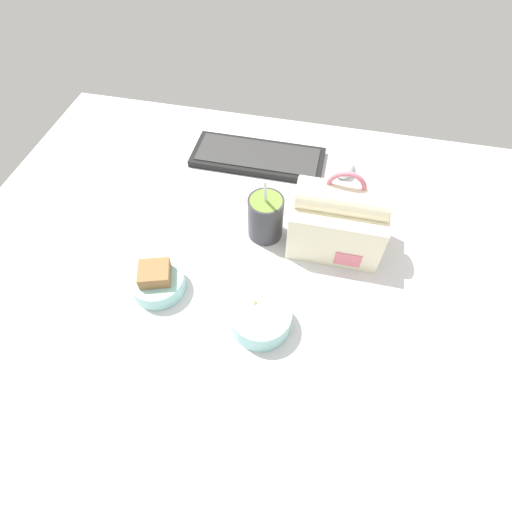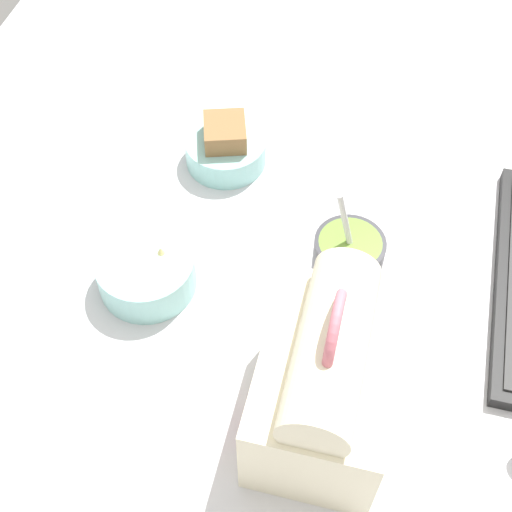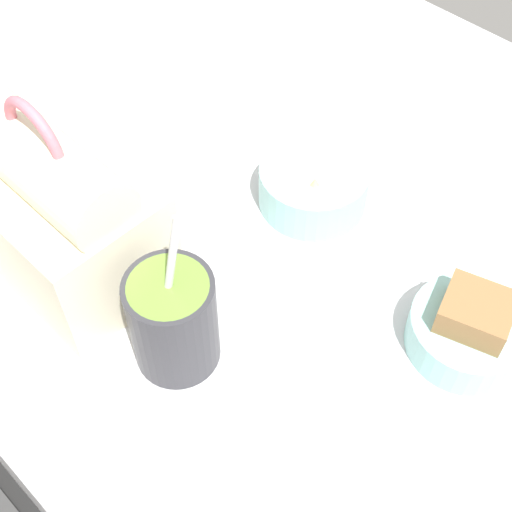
% 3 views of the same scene
% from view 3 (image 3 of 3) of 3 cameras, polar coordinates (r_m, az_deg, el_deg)
% --- Properties ---
extents(desk_surface, '(1.40, 1.10, 0.02)m').
position_cam_3_polar(desk_surface, '(0.73, -0.24, -3.24)').
color(desk_surface, silver).
rests_on(desk_surface, ground).
extents(lunch_bag, '(0.20, 0.14, 0.21)m').
position_cam_3_polar(lunch_bag, '(0.71, -15.48, 3.46)').
color(lunch_bag, '#EFE5C1').
rests_on(lunch_bag, desk_surface).
extents(soup_cup, '(0.08, 0.08, 0.18)m').
position_cam_3_polar(soup_cup, '(0.64, -6.52, -5.19)').
color(soup_cup, '#333338').
rests_on(soup_cup, desk_surface).
extents(bento_bowl_sandwich, '(0.11, 0.11, 0.07)m').
position_cam_3_polar(bento_bowl_sandwich, '(0.70, 16.66, -5.65)').
color(bento_bowl_sandwich, '#93D1CC').
rests_on(bento_bowl_sandwich, desk_surface).
extents(bento_bowl_snacks, '(0.12, 0.12, 0.06)m').
position_cam_3_polar(bento_bowl_snacks, '(0.79, 4.59, 5.66)').
color(bento_bowl_snacks, '#93D1CC').
rests_on(bento_bowl_snacks, desk_surface).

